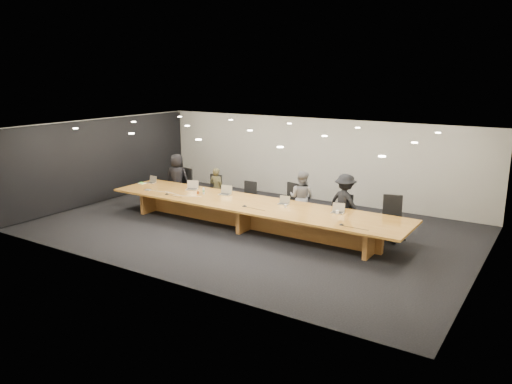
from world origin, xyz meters
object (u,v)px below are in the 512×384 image
chair_mid_left (247,198)px  water_bottle (204,191)px  person_d (345,203)px  amber_mug (198,192)px  av_box (148,190)px  chair_far_left (182,185)px  chair_far_right (392,218)px  paper_cup_far (337,212)px  person_c (302,198)px  chair_right (341,213)px  laptop_e (338,208)px  chair_left (212,191)px  mic_center (244,206)px  paper_cup_near (285,206)px  mic_right (341,224)px  person_b (217,188)px  laptop_d (283,200)px  laptop_c (225,190)px  person_a (177,178)px  conference_table (250,211)px  mic_left (167,194)px  laptop_b (192,185)px  chair_mid_right (288,202)px  laptop_a (151,179)px

chair_mid_left → water_bottle: 1.40m
chair_mid_left → person_d: person_d is taller
person_d → amber_mug: (-4.20, -1.20, -0.01)m
chair_mid_left → av_box: size_ratio=6.05×
av_box → chair_far_left: bearing=85.4°
chair_far_left → chair_far_right: bearing=7.4°
paper_cup_far → person_c: bearing=148.7°
chair_right → laptop_e: size_ratio=3.24×
chair_far_left → chair_left: bearing=5.8°
mic_center → paper_cup_near: bearing=27.3°
person_c → amber_mug: person_c is taller
chair_far_left → mic_right: bearing=-7.3°
person_b → laptop_d: size_ratio=4.52×
laptop_c → paper_cup_far: 3.67m
paper_cup_far → mic_center: 2.52m
chair_mid_left → laptop_d: chair_mid_left is taller
chair_far_right → mic_right: bearing=-127.6°
chair_far_right → person_a: person_a is taller
conference_table → mic_left: bearing=-168.9°
laptop_c → laptop_b: bearing=170.5°
chair_mid_right → paper_cup_far: chair_mid_right is taller
laptop_c → mic_right: 4.24m
person_c → mic_center: bearing=57.7°
person_b → conference_table: bearing=142.4°
chair_left → chair_far_right: size_ratio=0.91×
laptop_b → mic_left: laptop_b is taller
chair_mid_right → water_bottle: (-2.25, -1.13, 0.27)m
person_a → person_d: person_a is taller
laptop_d → amber_mug: (-2.75, -0.32, -0.07)m
person_b → paper_cup_far: bearing=160.7°
mic_right → laptop_e: bearing=118.6°
water_bottle → mic_right: (4.72, -0.68, -0.08)m
person_c → mic_left: size_ratio=13.29×
conference_table → chair_mid_right: chair_mid_right is taller
chair_left → paper_cup_far: 4.90m
chair_right → laptop_c: bearing=-155.5°
chair_far_left → paper_cup_near: bearing=-5.8°
paper_cup_far → water_bottle: bearing=-178.1°
chair_mid_right → person_c: 0.55m
laptop_a → laptop_e: laptop_e is taller
paper_cup_near → mic_right: (1.90, -0.67, -0.03)m
chair_mid_right → person_c: person_c is taller
chair_mid_left → water_bottle: bearing=-130.8°
person_a → person_d: bearing=164.7°
chair_mid_left → laptop_d: 1.96m
chair_far_left → water_bottle: 2.22m
chair_mid_left → laptop_e: 3.46m
person_c → laptop_c: person_c is taller
mic_left → chair_right: bearing=19.5°
chair_far_right → mic_left: 6.51m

